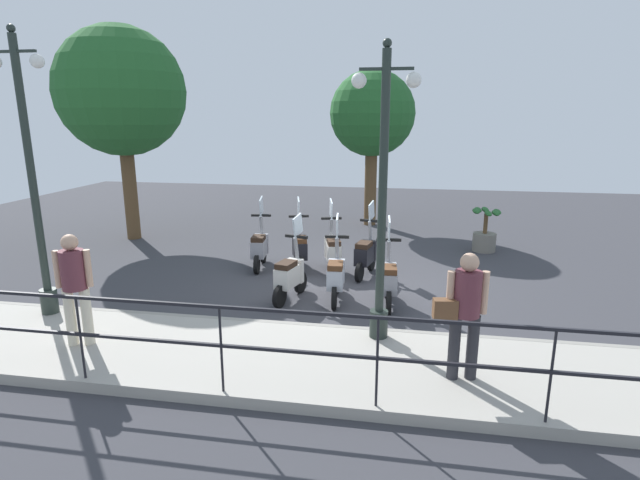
# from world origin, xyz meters

# --- Properties ---
(ground_plane) EXTENTS (28.00, 28.00, 0.00)m
(ground_plane) POSITION_xyz_m (0.00, 0.00, 0.00)
(ground_plane) COLOR #38383D
(promenade_walkway) EXTENTS (2.20, 20.00, 0.15)m
(promenade_walkway) POSITION_xyz_m (-3.15, 0.00, 0.07)
(promenade_walkway) COLOR #A39E93
(promenade_walkway) RESTS_ON ground_plane
(fence_railing) EXTENTS (0.04, 16.03, 1.07)m
(fence_railing) POSITION_xyz_m (-4.20, -0.00, 0.91)
(fence_railing) COLOR black
(fence_railing) RESTS_ON promenade_walkway
(lamp_post_near) EXTENTS (0.26, 0.90, 4.08)m
(lamp_post_near) POSITION_xyz_m (-2.40, -0.81, 1.95)
(lamp_post_near) COLOR #232D28
(lamp_post_near) RESTS_ON promenade_walkway
(lamp_post_far) EXTENTS (0.26, 0.90, 4.39)m
(lamp_post_far) POSITION_xyz_m (-2.40, 4.52, 2.10)
(lamp_post_far) COLOR #232D28
(lamp_post_far) RESTS_ON promenade_walkway
(pedestrian_with_bag) EXTENTS (0.36, 0.64, 1.59)m
(pedestrian_with_bag) POSITION_xyz_m (-3.42, -1.86, 1.08)
(pedestrian_with_bag) COLOR #28282D
(pedestrian_with_bag) RESTS_ON promenade_walkway
(pedestrian_distant) EXTENTS (0.40, 0.47, 1.59)m
(pedestrian_distant) POSITION_xyz_m (-3.36, 3.29, 1.08)
(pedestrian_distant) COLOR beige
(pedestrian_distant) RESTS_ON promenade_walkway
(tree_large) EXTENTS (3.28, 3.28, 5.51)m
(tree_large) POSITION_xyz_m (3.08, 6.17, 3.85)
(tree_large) COLOR brown
(tree_large) RESTS_ON ground_plane
(tree_distant) EXTENTS (2.50, 2.50, 4.59)m
(tree_distant) POSITION_xyz_m (5.95, -0.06, 3.29)
(tree_distant) COLOR brown
(tree_distant) RESTS_ON ground_plane
(potted_palm) EXTENTS (1.06, 0.66, 1.05)m
(potted_palm) POSITION_xyz_m (3.33, -3.09, 0.45)
(potted_palm) COLOR slate
(potted_palm) RESTS_ON ground_plane
(scooter_near_0) EXTENTS (1.23, 0.44, 1.54)m
(scooter_near_0) POSITION_xyz_m (-0.76, -0.88, 0.48)
(scooter_near_0) COLOR black
(scooter_near_0) RESTS_ON ground_plane
(scooter_near_1) EXTENTS (1.23, 0.44, 1.54)m
(scooter_near_1) POSITION_xyz_m (-0.69, 0.06, 0.48)
(scooter_near_1) COLOR black
(scooter_near_1) RESTS_ON ground_plane
(scooter_near_2) EXTENTS (1.21, 0.52, 1.54)m
(scooter_near_2) POSITION_xyz_m (-0.79, 0.88, 0.48)
(scooter_near_2) COLOR black
(scooter_near_2) RESTS_ON ground_plane
(scooter_far_0) EXTENTS (1.22, 0.50, 1.54)m
(scooter_far_0) POSITION_xyz_m (0.84, -0.36, 0.48)
(scooter_far_0) COLOR black
(scooter_far_0) RESTS_ON ground_plane
(scooter_far_1) EXTENTS (1.21, 0.53, 1.54)m
(scooter_far_1) POSITION_xyz_m (0.96, 0.36, 0.48)
(scooter_far_1) COLOR black
(scooter_far_1) RESTS_ON ground_plane
(scooter_far_2) EXTENTS (1.21, 0.53, 1.54)m
(scooter_far_2) POSITION_xyz_m (1.06, 1.09, 0.48)
(scooter_far_2) COLOR black
(scooter_far_2) RESTS_ON ground_plane
(scooter_far_3) EXTENTS (1.23, 0.44, 1.54)m
(scooter_far_3) POSITION_xyz_m (1.01, 1.98, 0.48)
(scooter_far_3) COLOR black
(scooter_far_3) RESTS_ON ground_plane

